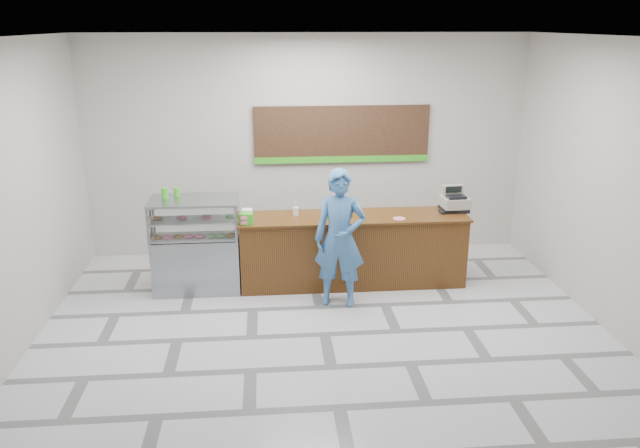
{
  "coord_description": "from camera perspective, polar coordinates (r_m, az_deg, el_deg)",
  "views": [
    {
      "loc": [
        -0.66,
        -6.82,
        3.66
      ],
      "look_at": [
        0.02,
        0.9,
        1.13
      ],
      "focal_mm": 35.0,
      "sensor_mm": 36.0,
      "label": 1
    }
  ],
  "objects": [
    {
      "name": "menu_board",
      "position": [
        10.0,
        2.01,
        8.11
      ],
      "size": [
        2.8,
        0.06,
        0.9
      ],
      "color": "black",
      "rests_on": "back_wall"
    },
    {
      "name": "serving_tray",
      "position": [
        8.81,
        1.61,
        0.76
      ],
      "size": [
        0.47,
        0.39,
        0.02
      ],
      "rotation": [
        0.0,
        0.0,
        -0.3
      ],
      "color": "#49BC1C",
      "rests_on": "sales_counter"
    },
    {
      "name": "cash_register",
      "position": [
        9.28,
        12.15,
        2.04
      ],
      "size": [
        0.4,
        0.42,
        0.35
      ],
      "rotation": [
        0.0,
        0.0,
        0.08
      ],
      "color": "black",
      "rests_on": "sales_counter"
    },
    {
      "name": "straw_cup",
      "position": [
        8.84,
        -2.24,
        1.16
      ],
      "size": [
        0.08,
        0.08,
        0.12
      ],
      "primitive_type": "cylinder",
      "color": "silver",
      "rests_on": "sales_counter"
    },
    {
      "name": "floor",
      "position": [
        7.76,
        0.44,
        -10.05
      ],
      "size": [
        7.0,
        7.0,
        0.0
      ],
      "primitive_type": "plane",
      "color": "#BDBDC1",
      "rests_on": "ground"
    },
    {
      "name": "ceiling",
      "position": [
        6.85,
        0.51,
        16.73
      ],
      "size": [
        7.0,
        7.0,
        0.0
      ],
      "primitive_type": "plane",
      "rotation": [
        3.14,
        0.0,
        0.0
      ],
      "color": "silver",
      "rests_on": "back_wall"
    },
    {
      "name": "napkin_box",
      "position": [
        8.81,
        -6.7,
        0.97
      ],
      "size": [
        0.16,
        0.16,
        0.12
      ],
      "primitive_type": "cube",
      "rotation": [
        0.0,
        0.0,
        -0.15
      ],
      "color": "white",
      "rests_on": "sales_counter"
    },
    {
      "name": "display_case",
      "position": [
        8.94,
        -11.23,
        -1.8
      ],
      "size": [
        1.22,
        0.72,
        1.33
      ],
      "color": "gray",
      "rests_on": "floor"
    },
    {
      "name": "card_terminal",
      "position": [
        9.13,
        11.13,
        1.09
      ],
      "size": [
        0.08,
        0.15,
        0.04
      ],
      "primitive_type": "cube",
      "rotation": [
        0.0,
        0.0,
        0.03
      ],
      "color": "black",
      "rests_on": "sales_counter"
    },
    {
      "name": "donut_decal",
      "position": [
        8.78,
        7.25,
        0.5
      ],
      "size": [
        0.18,
        0.18,
        0.0
      ],
      "primitive_type": "cylinder",
      "color": "pink",
      "rests_on": "sales_counter"
    },
    {
      "name": "green_cup_left",
      "position": [
        8.86,
        -14.01,
        2.76
      ],
      "size": [
        0.09,
        0.09,
        0.15
      ],
      "primitive_type": "cylinder",
      "color": "green",
      "rests_on": "display_case"
    },
    {
      "name": "sales_counter",
      "position": [
        9.02,
        3.0,
        -2.36
      ],
      "size": [
        3.26,
        0.76,
        1.03
      ],
      "color": "#573112",
      "rests_on": "floor"
    },
    {
      "name": "green_cup_right",
      "position": [
        8.92,
        -12.95,
        2.88
      ],
      "size": [
        0.08,
        0.08,
        0.13
      ],
      "primitive_type": "cylinder",
      "color": "green",
      "rests_on": "display_case"
    },
    {
      "name": "back_wall",
      "position": [
        10.02,
        -1.17,
        7.07
      ],
      "size": [
        7.0,
        0.0,
        7.0
      ],
      "primitive_type": "plane",
      "rotation": [
        1.57,
        0.0,
        0.0
      ],
      "color": "#B9B3AA",
      "rests_on": "floor"
    },
    {
      "name": "promo_box",
      "position": [
        8.5,
        -6.76,
        0.48
      ],
      "size": [
        0.2,
        0.15,
        0.16
      ],
      "primitive_type": "cube",
      "rotation": [
        0.0,
        0.0,
        -0.2
      ],
      "color": "green",
      "rests_on": "sales_counter"
    },
    {
      "name": "customer",
      "position": [
        8.22,
        1.83,
        -1.33
      ],
      "size": [
        0.76,
        0.58,
        1.86
      ],
      "primitive_type": "imported",
      "rotation": [
        0.0,
        0.0,
        -0.22
      ],
      "color": "teal",
      "rests_on": "floor"
    }
  ]
}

